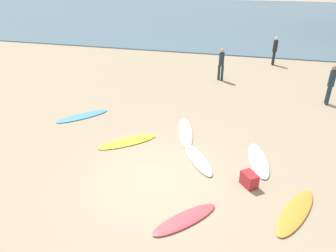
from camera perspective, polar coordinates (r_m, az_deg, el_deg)
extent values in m
plane|color=tan|center=(9.50, -2.58, -9.68)|extent=(120.00, 120.00, 0.00)
cube|color=slate|center=(42.74, 11.92, 19.11)|extent=(120.00, 40.00, 0.08)
ellipsoid|color=yellow|center=(11.39, -7.45, -2.88)|extent=(2.06, 1.87, 0.06)
ellipsoid|color=white|center=(11.96, 3.21, -1.07)|extent=(1.11, 2.44, 0.08)
ellipsoid|color=#E24B53|center=(8.19, 3.14, -16.59)|extent=(1.65, 1.76, 0.08)
ellipsoid|color=silver|center=(10.69, 16.14, -5.96)|extent=(0.95, 2.19, 0.08)
ellipsoid|color=#4896DB|center=(13.70, -15.33, 1.76)|extent=(1.91, 2.03, 0.06)
ellipsoid|color=orange|center=(8.99, 22.21, -14.27)|extent=(1.43, 2.23, 0.08)
ellipsoid|color=white|center=(10.36, 5.47, -6.03)|extent=(1.50, 1.99, 0.09)
cylinder|color=black|center=(21.38, 18.71, 11.55)|extent=(0.14, 0.14, 0.84)
cylinder|color=black|center=(21.57, 18.63, 11.69)|extent=(0.14, 0.14, 0.84)
cylinder|color=black|center=(21.30, 18.98, 13.61)|extent=(0.31, 0.31, 0.70)
sphere|color=beige|center=(21.21, 19.18, 14.82)|extent=(0.23, 0.23, 0.23)
cylinder|color=#1E3342|center=(16.14, 27.08, 5.15)|extent=(0.14, 0.14, 0.87)
cylinder|color=#1E3342|center=(15.96, 27.22, 4.89)|extent=(0.14, 0.14, 0.87)
cylinder|color=#1E3342|center=(15.81, 27.76, 7.69)|extent=(0.29, 0.29, 0.73)
sphere|color=#9E7051|center=(15.68, 28.14, 9.34)|extent=(0.24, 0.24, 0.24)
cylinder|color=#1E3342|center=(17.78, 9.26, 9.62)|extent=(0.14, 0.14, 0.84)
cylinder|color=#1E3342|center=(17.70, 9.84, 9.49)|extent=(0.14, 0.14, 0.84)
cylinder|color=#1E3342|center=(17.53, 9.75, 11.94)|extent=(0.36, 0.36, 0.70)
sphere|color=tan|center=(17.42, 9.87, 13.40)|extent=(0.23, 0.23, 0.23)
cube|color=#B2282D|center=(9.43, 14.58, -9.45)|extent=(0.56, 0.59, 0.42)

